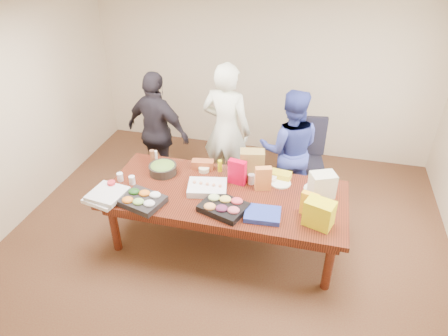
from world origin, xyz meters
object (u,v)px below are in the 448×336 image
(office_chair, at_px, (306,161))
(sheet_cake, at_px, (207,188))
(salad_bowl, at_px, (163,169))
(person_center, at_px, (226,130))
(conference_table, at_px, (225,218))
(person_right, at_px, (289,149))

(office_chair, bearing_deg, sheet_cake, -138.38)
(sheet_cake, xyz_separation_m, salad_bowl, (-0.64, 0.23, 0.02))
(office_chair, bearing_deg, salad_bowl, -156.74)
(person_center, height_order, sheet_cake, person_center)
(office_chair, distance_m, person_center, 1.22)
(conference_table, xyz_separation_m, office_chair, (0.86, 1.32, 0.16))
(conference_table, relative_size, office_chair, 2.61)
(office_chair, height_order, person_center, person_center)
(conference_table, bearing_deg, person_center, 103.31)
(sheet_cake, bearing_deg, salad_bowl, 148.86)
(conference_table, relative_size, salad_bowl, 8.06)
(office_chair, distance_m, person_right, 0.47)
(person_center, xyz_separation_m, salad_bowl, (-0.59, -0.92, -0.16))
(conference_table, bearing_deg, sheet_cake, -179.50)
(sheet_cake, bearing_deg, conference_table, -11.27)
(sheet_cake, distance_m, salad_bowl, 0.68)
(salad_bowl, bearing_deg, conference_table, -14.63)
(conference_table, distance_m, office_chair, 1.58)
(conference_table, height_order, person_center, person_center)
(office_chair, relative_size, sheet_cake, 2.40)
(person_center, relative_size, person_right, 1.15)
(conference_table, bearing_deg, person_right, 59.27)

